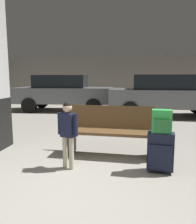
{
  "coord_description": "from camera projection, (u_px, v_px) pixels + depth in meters",
  "views": [
    {
      "loc": [
        0.73,
        -2.33,
        1.4
      ],
      "look_at": [
        0.21,
        1.3,
        0.85
      ],
      "focal_mm": 36.7,
      "sensor_mm": 36.0,
      "label": 1
    }
  ],
  "objects": [
    {
      "name": "parked_car_near",
      "position": [
        166.0,
        94.0,
        8.36
      ],
      "size": [
        4.11,
        1.82,
        1.51
      ],
      "color": "slate",
      "rests_on": "ground_plane"
    },
    {
      "name": "ground_plane",
      "position": [
        104.0,
        129.0,
        6.51
      ],
      "size": [
        18.0,
        18.0,
        0.1
      ],
      "primitive_type": "cube",
      "color": "gray"
    },
    {
      "name": "suitcase",
      "position": [
        160.0,
        151.0,
        3.38
      ],
      "size": [
        0.4,
        0.28,
        0.6
      ],
      "color": "#191E33",
      "rests_on": "ground_plane"
    },
    {
      "name": "backpack_bright",
      "position": [
        162.0,
        122.0,
        3.31
      ],
      "size": [
        0.29,
        0.21,
        0.34
      ],
      "color": "green",
      "rests_on": "suitcase"
    },
    {
      "name": "garage_back_wall",
      "position": [
        120.0,
        78.0,
        14.97
      ],
      "size": [
        18.0,
        0.12,
        2.8
      ],
      "primitive_type": "cube",
      "color": "gray",
      "rests_on": "ground_plane"
    },
    {
      "name": "parked_car_far",
      "position": [
        64.0,
        92.0,
        9.82
      ],
      "size": [
        4.2,
        2.0,
        1.51
      ],
      "color": "slate",
      "rests_on": "ground_plane"
    },
    {
      "name": "child",
      "position": [
        68.0,
        128.0,
        3.48
      ],
      "size": [
        0.34,
        0.25,
        1.04
      ],
      "color": "beige",
      "rests_on": "ground_plane"
    },
    {
      "name": "bench",
      "position": [
        110.0,
        131.0,
        4.15
      ],
      "size": [
        1.63,
        0.62,
        0.89
      ],
      "color": "brown",
      "rests_on": "ground_plane"
    }
  ]
}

